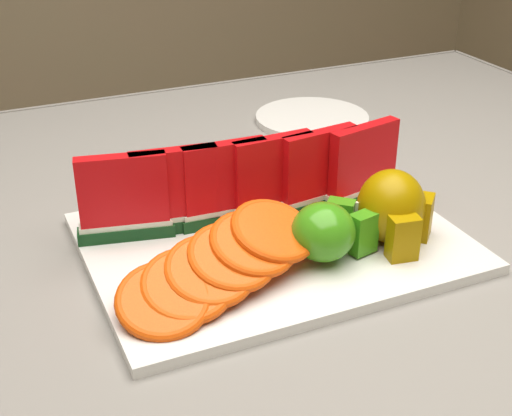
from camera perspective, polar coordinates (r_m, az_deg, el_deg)
table at (r=0.88m, az=-4.32°, el=-7.96°), size 1.40×0.90×0.75m
tablecloth at (r=0.84m, az=-4.47°, el=-4.49°), size 1.53×1.03×0.20m
platter at (r=0.79m, az=1.38°, el=-2.77°), size 0.40×0.30×0.01m
apple_cluster at (r=0.74m, az=5.81°, el=-1.83°), size 0.10×0.09×0.06m
pear_cluster at (r=0.78m, az=10.94°, el=-0.06°), size 0.10×0.10×0.08m
side_plate at (r=1.15m, az=4.51°, el=7.17°), size 0.20×0.20×0.01m
watermelon_row at (r=0.80m, az=-0.57°, el=2.05°), size 0.39×0.07×0.10m
orange_fan_front at (r=0.69m, az=-2.81°, el=-4.47°), size 0.24×0.15×0.06m
orange_fan_back at (r=0.88m, az=-0.34°, el=2.94°), size 0.37×0.10×0.05m
tangerine_segments at (r=0.79m, az=2.56°, el=-1.35°), size 0.24×0.07×0.02m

